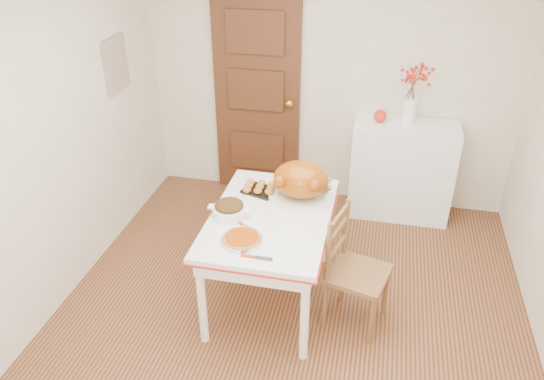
% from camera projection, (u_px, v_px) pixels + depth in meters
% --- Properties ---
extents(floor, '(3.50, 4.00, 0.00)m').
position_uv_depth(floor, '(287.00, 328.00, 3.81)').
color(floor, '#4B2310').
rests_on(floor, ground).
extents(wall_back, '(3.50, 0.00, 2.50)m').
position_uv_depth(wall_back, '(330.00, 78.00, 4.87)').
color(wall_back, beige).
rests_on(wall_back, ground).
extents(wall_left, '(0.00, 4.00, 2.50)m').
position_uv_depth(wall_left, '(35.00, 151.00, 3.52)').
color(wall_left, beige).
rests_on(wall_left, ground).
extents(door_back, '(0.85, 0.06, 2.06)m').
position_uv_depth(door_back, '(257.00, 96.00, 5.09)').
color(door_back, '#3D200E').
rests_on(door_back, ground).
extents(photo_board, '(0.03, 0.35, 0.45)m').
position_uv_depth(photo_board, '(116.00, 64.00, 4.40)').
color(photo_board, tan).
rests_on(photo_board, ground).
extents(sideboard, '(0.94, 0.42, 0.94)m').
position_uv_depth(sideboard, '(401.00, 170.00, 4.94)').
color(sideboard, white).
rests_on(sideboard, floor).
extents(kitchen_table, '(0.87, 1.26, 0.76)m').
position_uv_depth(kitchen_table, '(271.00, 257.00, 3.92)').
color(kitchen_table, white).
rests_on(kitchen_table, floor).
extents(chair_oak, '(0.49, 0.49, 0.91)m').
position_uv_depth(chair_oak, '(359.00, 272.00, 3.66)').
color(chair_oak, brown).
rests_on(chair_oak, floor).
extents(berry_vase, '(0.27, 0.27, 0.51)m').
position_uv_depth(berry_vase, '(411.00, 97.00, 4.57)').
color(berry_vase, white).
rests_on(berry_vase, sideboard).
extents(apple, '(0.12, 0.12, 0.12)m').
position_uv_depth(apple, '(380.00, 116.00, 4.72)').
color(apple, red).
rests_on(apple, sideboard).
extents(turkey_platter, '(0.55, 0.48, 0.30)m').
position_uv_depth(turkey_platter, '(301.00, 182.00, 3.85)').
color(turkey_platter, '#9F4506').
rests_on(turkey_platter, kitchen_table).
extents(pumpkin_pie, '(0.28, 0.28, 0.06)m').
position_uv_depth(pumpkin_pie, '(242.00, 239.00, 3.44)').
color(pumpkin_pie, '#9F3905').
rests_on(pumpkin_pie, kitchen_table).
extents(stuffing_dish, '(0.35, 0.29, 0.12)m').
position_uv_depth(stuffing_dish, '(229.00, 209.00, 3.69)').
color(stuffing_dish, '#4E2C11').
rests_on(stuffing_dish, kitchen_table).
extents(rolls_tray, '(0.29, 0.26, 0.07)m').
position_uv_depth(rolls_tray, '(260.00, 188.00, 4.01)').
color(rolls_tray, '#BB7B25').
rests_on(rolls_tray, kitchen_table).
extents(pie_server, '(0.21, 0.06, 0.01)m').
position_uv_depth(pie_server, '(257.00, 257.00, 3.30)').
color(pie_server, silver).
rests_on(pie_server, kitchen_table).
extents(carving_knife, '(0.24, 0.19, 0.01)m').
position_uv_depth(carving_knife, '(246.00, 226.00, 3.60)').
color(carving_knife, silver).
rests_on(carving_knife, kitchen_table).
extents(drinking_glass, '(0.07, 0.07, 0.10)m').
position_uv_depth(drinking_glass, '(292.00, 175.00, 4.16)').
color(drinking_glass, white).
rests_on(drinking_glass, kitchen_table).
extents(shaker_pair, '(0.11, 0.06, 0.10)m').
position_uv_depth(shaker_pair, '(325.00, 183.00, 4.03)').
color(shaker_pair, white).
rests_on(shaker_pair, kitchen_table).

